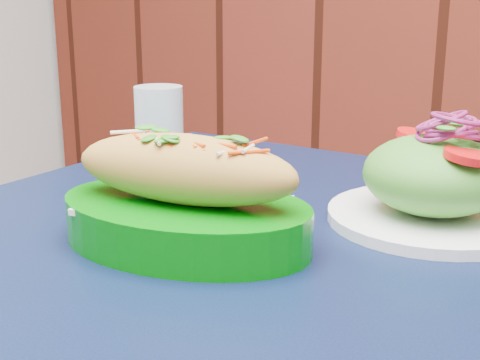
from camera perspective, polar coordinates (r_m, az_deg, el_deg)
The scene contains 4 objects.
cafe_table at distance 0.71m, azimuth 2.45°, elevation -12.08°, with size 0.85×0.85×0.75m.
banh_mi_basket at distance 0.65m, azimuth -4.73°, elevation -1.62°, with size 0.29×0.22×0.12m.
salad_plate at distance 0.74m, azimuth 16.24°, elevation -0.13°, with size 0.22×0.22×0.12m.
water_glass at distance 0.97m, azimuth -6.89°, elevation 4.65°, with size 0.07×0.07×0.11m, color silver.
Camera 1 is at (-0.11, 1.11, 0.99)m, focal length 50.00 mm.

